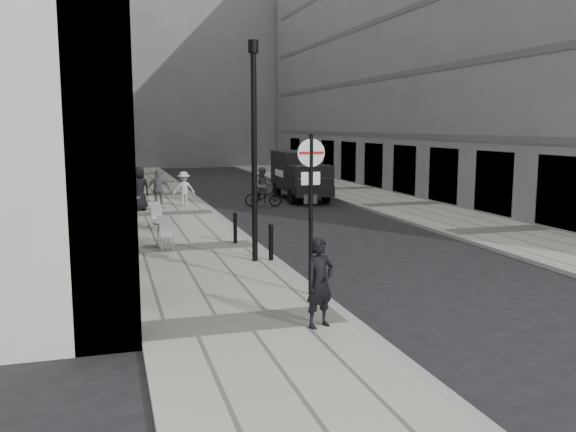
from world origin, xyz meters
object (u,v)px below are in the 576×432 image
sign_post (311,193)px  cyclist (263,191)px  walking_man (320,283)px  lamppost (254,141)px  panel_van (299,173)px

sign_post → cyclist: bearing=80.4°
walking_man → lamppost: size_ratio=0.28×
cyclist → sign_post: bearing=-79.7°
sign_post → panel_van: sign_post is taller
lamppost → panel_van: bearing=67.7°
sign_post → panel_van: 18.70m
sign_post → cyclist: 15.96m
walking_man → cyclist: cyclist is taller
lamppost → panel_van: lamppost is taller
sign_post → panel_van: bearing=74.0°
panel_van → cyclist: bearing=-136.0°
sign_post → lamppost: 3.81m
lamppost → cyclist: (3.28, 11.97, -2.71)m
cyclist → walking_man: bearing=-80.2°
lamppost → panel_van: (5.82, 14.23, -2.03)m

